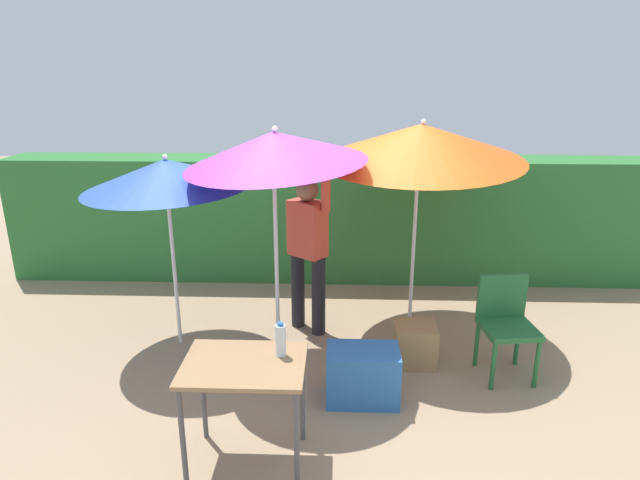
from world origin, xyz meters
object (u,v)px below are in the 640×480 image
at_px(person_vendor, 308,244).
at_px(bottle_water, 281,340).
at_px(umbrella_rainbow, 166,174).
at_px(crate_cardboard, 415,344).
at_px(folding_table, 245,376).
at_px(chair_plastic, 506,320).
at_px(cooler_box, 363,375).
at_px(umbrella_yellow, 274,148).
at_px(umbrella_orange, 421,142).

distance_m(person_vendor, bottle_water, 1.91).
height_order(umbrella_rainbow, person_vendor, same).
bearing_deg(crate_cardboard, person_vendor, 147.78).
bearing_deg(folding_table, umbrella_rainbow, 119.84).
distance_m(umbrella_rainbow, bottle_water, 2.12).
relative_size(chair_plastic, cooler_box, 1.51).
bearing_deg(crate_cardboard, umbrella_yellow, 179.57).
distance_m(cooler_box, folding_table, 1.21).
distance_m(chair_plastic, cooler_box, 1.38).
distance_m(person_vendor, crate_cardboard, 1.42).
height_order(umbrella_rainbow, umbrella_yellow, umbrella_yellow).
distance_m(folding_table, bottle_water, 0.33).
relative_size(folding_table, bottle_water, 3.33).
xyz_separation_m(umbrella_rainbow, umbrella_orange, (2.33, 0.40, 0.24)).
distance_m(umbrella_orange, folding_table, 2.78).
distance_m(umbrella_yellow, folding_table, 1.89).
bearing_deg(umbrella_rainbow, crate_cardboard, -7.48).
xyz_separation_m(cooler_box, folding_table, (-0.81, -0.78, 0.46)).
distance_m(umbrella_rainbow, umbrella_yellow, 1.10).
bearing_deg(umbrella_rainbow, folding_table, -60.16).
height_order(umbrella_rainbow, chair_plastic, umbrella_rainbow).
bearing_deg(folding_table, cooler_box, 43.60).
bearing_deg(person_vendor, crate_cardboard, -32.22).
height_order(umbrella_orange, crate_cardboard, umbrella_orange).
distance_m(umbrella_yellow, person_vendor, 1.24).
bearing_deg(cooler_box, chair_plastic, 20.40).
height_order(umbrella_orange, umbrella_yellow, same).
bearing_deg(chair_plastic, umbrella_rainbow, 172.09).
xyz_separation_m(umbrella_orange, cooler_box, (-0.56, -1.29, -1.72)).
relative_size(umbrella_yellow, chair_plastic, 2.49).
bearing_deg(umbrella_rainbow, umbrella_yellow, -15.80).
relative_size(umbrella_rainbow, cooler_box, 3.19).
distance_m(umbrella_orange, umbrella_yellow, 1.48).
bearing_deg(cooler_box, crate_cardboard, 49.56).
xyz_separation_m(person_vendor, chair_plastic, (1.78, -0.77, -0.42)).
bearing_deg(bottle_water, umbrella_orange, 59.90).
bearing_deg(umbrella_yellow, umbrella_rainbow, 164.20).
height_order(chair_plastic, folding_table, chair_plastic).
bearing_deg(umbrella_orange, cooler_box, -113.34).
bearing_deg(bottle_water, folding_table, -156.31).
relative_size(person_vendor, bottle_water, 7.83).
relative_size(umbrella_rainbow, crate_cardboard, 4.90).
xyz_separation_m(umbrella_orange, crate_cardboard, (-0.05, -0.70, -1.75)).
height_order(chair_plastic, bottle_water, bottle_water).
xyz_separation_m(person_vendor, crate_cardboard, (1.02, -0.64, -0.74)).
bearing_deg(crate_cardboard, folding_table, -133.96).
height_order(person_vendor, chair_plastic, person_vendor).
bearing_deg(chair_plastic, bottle_water, -148.21).
bearing_deg(cooler_box, bottle_water, -130.83).
height_order(umbrella_yellow, chair_plastic, umbrella_yellow).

